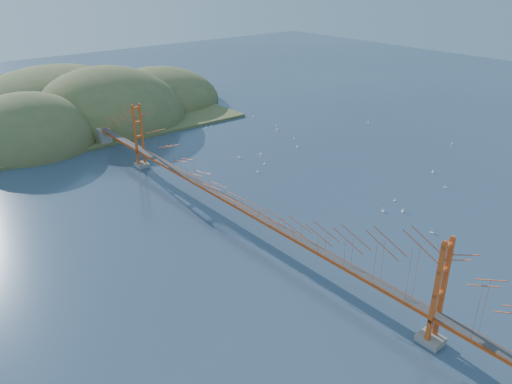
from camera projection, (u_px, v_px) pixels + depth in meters
ground at (243, 228)px, 70.05m from camera, size 320.00×320.00×0.00m
bridge at (241, 182)px, 67.25m from camera, size 2.20×94.40×12.00m
far_headlands at (75, 118)px, 119.51m from camera, size 84.00×58.00×25.00m
sailboat_17 at (276, 125)px, 113.83m from camera, size 0.51×0.50×0.57m
sailboat_14 at (403, 211)px, 74.54m from camera, size 0.71×0.71×0.75m
sailboat_13 at (433, 172)px, 88.53m from camera, size 0.70×0.70×0.73m
sailboat_4 at (297, 146)px, 100.73m from camera, size 0.64×0.64×0.69m
sailboat_2 at (395, 200)px, 77.90m from camera, size 0.57×0.47×0.66m
sailboat_0 at (383, 210)px, 74.65m from camera, size 0.54×0.59×0.66m
sailboat_11 at (452, 144)px, 102.28m from camera, size 0.55×0.55×0.59m
sailboat_15 at (253, 117)px, 120.22m from camera, size 0.49×0.60×0.70m
sailboat_16 at (239, 157)px, 95.25m from camera, size 0.67×0.67×0.71m
sailboat_8 at (294, 138)px, 105.36m from camera, size 0.57×0.57×0.62m
sailboat_3 at (264, 164)px, 92.01m from camera, size 0.61×0.50×0.71m
sailboat_1 at (258, 172)px, 88.58m from camera, size 0.55×0.56×0.63m
sailboat_7 at (277, 129)px, 111.20m from camera, size 0.62×0.61×0.70m
sailboat_9 at (368, 122)px, 116.10m from camera, size 0.49×0.52×0.58m
sailboat_10 at (432, 232)px, 68.67m from camera, size 0.54×0.59×0.66m
sailboat_5 at (445, 187)px, 82.48m from camera, size 0.58×0.58×0.63m
sailboat_12 at (211, 127)px, 113.07m from camera, size 0.50×0.45×0.56m
sailboat_extra_0 at (206, 128)px, 112.36m from camera, size 0.52×0.50×0.58m
sailboat_extra_1 at (260, 154)px, 96.84m from camera, size 0.64×0.64×0.71m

